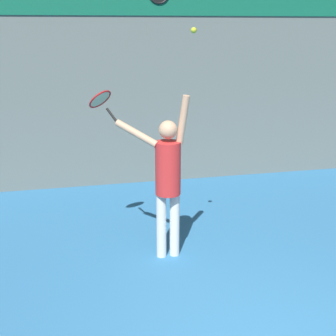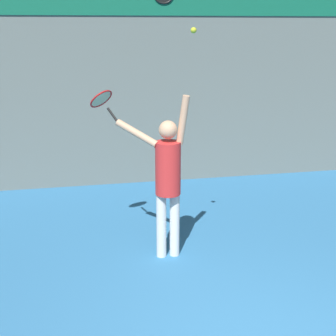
{
  "view_description": "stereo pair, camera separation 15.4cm",
  "coord_description": "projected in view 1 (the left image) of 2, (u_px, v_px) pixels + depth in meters",
  "views": [
    {
      "loc": [
        -1.78,
        -3.19,
        2.95
      ],
      "look_at": [
        -0.54,
        2.34,
        1.23
      ],
      "focal_mm": 50.0,
      "sensor_mm": 36.0,
      "label": 1
    },
    {
      "loc": [
        -1.63,
        -3.22,
        2.95
      ],
      "look_at": [
        -0.54,
        2.34,
        1.23
      ],
      "focal_mm": 50.0,
      "sensor_mm": 36.0,
      "label": 2
    }
  ],
  "objects": [
    {
      "name": "back_wall",
      "position": [
        159.0,
        51.0,
        8.62
      ],
      "size": [
        18.0,
        0.1,
        5.0
      ],
      "color": "slate",
      "rests_on": "ground_plane"
    },
    {
      "name": "tennis_player",
      "position": [
        167.0,
        175.0,
        5.96
      ],
      "size": [
        0.91,
        0.57,
        2.15
      ],
      "color": "white",
      "rests_on": "ground_plane"
    },
    {
      "name": "tennis_racket",
      "position": [
        101.0,
        101.0,
        6.05
      ],
      "size": [
        0.42,
        0.43,
        0.41
      ],
      "color": "black"
    },
    {
      "name": "tennis_ball",
      "position": [
        194.0,
        30.0,
        5.37
      ],
      "size": [
        0.07,
        0.07,
        0.07
      ],
      "color": "#CCDB2D"
    }
  ]
}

